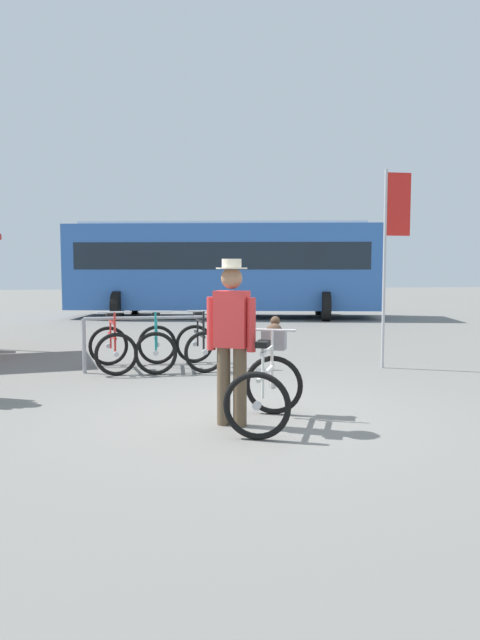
{
  "coord_description": "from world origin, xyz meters",
  "views": [
    {
      "loc": [
        -1.19,
        -6.32,
        1.64
      ],
      "look_at": [
        0.06,
        0.8,
        1.0
      ],
      "focal_mm": 33.43,
      "sensor_mm": 36.0,
      "label": 1
    }
  ],
  "objects_px": {
    "racked_bike_teal": "(156,346)",
    "featured_bicycle": "(268,377)",
    "racked_bike_black": "(200,345)",
    "banner_flag": "(393,231)",
    "racked_bike_red": "(112,348)",
    "bus_distant": "(224,264)",
    "person_with_featured_bike": "(232,335)"
  },
  "relations": [
    {
      "from": "racked_bike_black",
      "to": "featured_bicycle",
      "type": "relative_size",
      "value": 0.91
    },
    {
      "from": "racked_bike_black",
      "to": "featured_bicycle",
      "type": "bearing_deg",
      "value": -84.63
    },
    {
      "from": "racked_bike_teal",
      "to": "featured_bicycle",
      "type": "xyz_separation_m",
      "value": [
        1.04,
        -3.59,
        0.12
      ]
    },
    {
      "from": "racked_bike_red",
      "to": "bus_distant",
      "type": "relative_size",
      "value": 0.11
    },
    {
      "from": "racked_bike_teal",
      "to": "racked_bike_black",
      "type": "bearing_deg",
      "value": 0.54
    },
    {
      "from": "racked_bike_red",
      "to": "banner_flag",
      "type": "relative_size",
      "value": 0.37
    },
    {
      "from": "racked_bike_red",
      "to": "person_with_featured_bike",
      "type": "relative_size",
      "value": 0.68
    },
    {
      "from": "racked_bike_black",
      "to": "banner_flag",
      "type": "relative_size",
      "value": 0.36
    },
    {
      "from": "racked_bike_teal",
      "to": "featured_bicycle",
      "type": "relative_size",
      "value": 0.92
    },
    {
      "from": "person_with_featured_bike",
      "to": "racked_bike_red",
      "type": "bearing_deg",
      "value": 110.44
    },
    {
      "from": "person_with_featured_bike",
      "to": "racked_bike_teal",
      "type": "bearing_deg",
      "value": 100.14
    },
    {
      "from": "racked_bike_red",
      "to": "featured_bicycle",
      "type": "xyz_separation_m",
      "value": [
        1.74,
        -3.58,
        0.12
      ]
    },
    {
      "from": "racked_bike_red",
      "to": "bus_distant",
      "type": "xyz_separation_m",
      "value": [
        3.25,
        9.85,
        1.37
      ]
    },
    {
      "from": "featured_bicycle",
      "to": "bus_distant",
      "type": "xyz_separation_m",
      "value": [
        1.51,
        13.43,
        1.25
      ]
    },
    {
      "from": "racked_bike_teal",
      "to": "racked_bike_black",
      "type": "relative_size",
      "value": 1.01
    },
    {
      "from": "racked_bike_black",
      "to": "banner_flag",
      "type": "height_order",
      "value": "banner_flag"
    },
    {
      "from": "featured_bicycle",
      "to": "person_with_featured_bike",
      "type": "relative_size",
      "value": 0.73
    },
    {
      "from": "person_with_featured_bike",
      "to": "banner_flag",
      "type": "distance_m",
      "value": 4.59
    },
    {
      "from": "racked_bike_black",
      "to": "banner_flag",
      "type": "xyz_separation_m",
      "value": [
        3.08,
        -0.53,
        1.86
      ]
    },
    {
      "from": "racked_bike_red",
      "to": "racked_bike_black",
      "type": "relative_size",
      "value": 1.03
    },
    {
      "from": "bus_distant",
      "to": "banner_flag",
      "type": "relative_size",
      "value": 3.22
    },
    {
      "from": "racked_bike_teal",
      "to": "person_with_featured_bike",
      "type": "xyz_separation_m",
      "value": [
        0.65,
        -3.62,
        0.58
      ]
    },
    {
      "from": "banner_flag",
      "to": "racked_bike_black",
      "type": "bearing_deg",
      "value": 170.24
    },
    {
      "from": "racked_bike_red",
      "to": "bus_distant",
      "type": "distance_m",
      "value": 10.46
    },
    {
      "from": "racked_bike_teal",
      "to": "bus_distant",
      "type": "bearing_deg",
      "value": 75.46
    },
    {
      "from": "racked_bike_red",
      "to": "person_with_featured_bike",
      "type": "distance_m",
      "value": 3.9
    },
    {
      "from": "racked_bike_black",
      "to": "person_with_featured_bike",
      "type": "height_order",
      "value": "person_with_featured_bike"
    },
    {
      "from": "racked_bike_black",
      "to": "person_with_featured_bike",
      "type": "xyz_separation_m",
      "value": [
        -0.05,
        -3.63,
        0.58
      ]
    },
    {
      "from": "person_with_featured_bike",
      "to": "bus_distant",
      "type": "bearing_deg",
      "value": 81.95
    },
    {
      "from": "bus_distant",
      "to": "banner_flag",
      "type": "bearing_deg",
      "value": -83.25
    },
    {
      "from": "racked_bike_black",
      "to": "banner_flag",
      "type": "bearing_deg",
      "value": -9.76
    },
    {
      "from": "racked_bike_black",
      "to": "racked_bike_red",
      "type": "bearing_deg",
      "value": -179.46
    }
  ]
}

